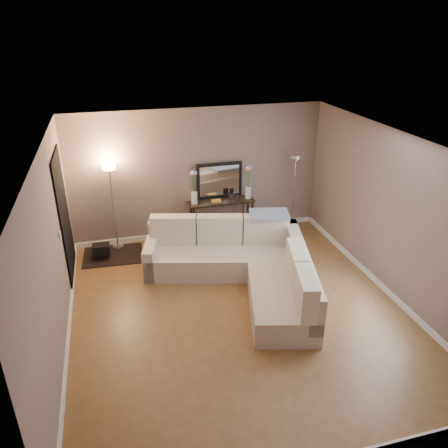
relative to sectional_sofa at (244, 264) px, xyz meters
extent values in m
cube|color=brown|center=(-0.33, -0.74, -0.36)|extent=(5.00, 5.50, 0.01)
cube|color=white|center=(-0.33, -0.74, 2.25)|extent=(5.00, 5.50, 0.01)
cube|color=gray|center=(-0.33, 2.02, 0.95)|extent=(5.00, 0.02, 2.60)
cube|color=gray|center=(-0.33, -3.50, 0.95)|extent=(5.00, 0.02, 2.60)
cube|color=gray|center=(-2.84, -0.74, 0.95)|extent=(0.02, 5.50, 2.60)
cube|color=gray|center=(2.18, -0.74, 0.95)|extent=(0.02, 5.50, 2.60)
cube|color=white|center=(-0.33, 1.99, -0.30)|extent=(5.00, 0.03, 0.10)
cube|color=white|center=(-2.81, -0.74, -0.30)|extent=(0.03, 5.50, 0.10)
cube|color=white|center=(2.16, -0.74, -0.30)|extent=(0.03, 5.50, 0.10)
cube|color=black|center=(-2.81, 0.96, 0.75)|extent=(0.02, 1.20, 2.20)
cube|color=white|center=(-2.81, 0.11, 0.85)|extent=(0.02, 0.08, 0.12)
cube|color=beige|center=(-0.24, 0.47, -0.14)|extent=(2.82, 1.56, 0.41)
cube|color=beige|center=(-0.15, 0.82, 0.14)|extent=(2.64, 0.86, 0.58)
cube|color=beige|center=(-1.46, 0.78, -0.06)|extent=(0.41, 0.94, 0.58)
cube|color=beige|center=(0.29, -1.00, -0.14)|extent=(1.31, 1.83, 0.41)
cube|color=beige|center=(0.75, -0.64, 0.14)|extent=(0.84, 2.54, 0.58)
cube|color=beige|center=(-1.03, 0.92, 0.33)|extent=(0.83, 0.42, 0.54)
cube|color=beige|center=(-0.23, 0.72, 0.33)|extent=(0.83, 0.42, 0.54)
cube|color=beige|center=(0.57, 0.51, 0.33)|extent=(0.83, 0.42, 0.54)
cube|color=beige|center=(0.60, -0.76, 0.33)|extent=(0.40, 0.77, 0.54)
cube|color=beige|center=(0.41, -1.51, 0.33)|extent=(0.40, 0.77, 0.54)
cube|color=#7F8CA3|center=(0.62, 0.53, 0.61)|extent=(0.74, 0.52, 0.09)
cube|color=black|center=(0.07, 1.73, 0.43)|extent=(1.31, 0.36, 0.04)
cube|color=black|center=(-0.53, 1.58, 0.03)|extent=(0.05, 0.05, 0.76)
cube|color=black|center=(-0.53, 1.87, 0.03)|extent=(0.05, 0.05, 0.76)
cube|color=black|center=(0.68, 1.60, 0.03)|extent=(0.05, 0.05, 0.76)
cube|color=black|center=(0.68, 1.88, 0.03)|extent=(0.05, 0.05, 0.76)
cube|color=black|center=(0.07, 1.73, -0.17)|extent=(1.23, 0.33, 0.03)
cube|color=#BF3333|center=(-0.46, 1.73, -0.06)|extent=(0.03, 0.16, 0.19)
cube|color=#3359A5|center=(-0.42, 1.73, -0.05)|extent=(0.04, 0.16, 0.21)
cube|color=gold|center=(-0.37, 1.73, -0.04)|extent=(0.04, 0.16, 0.23)
cube|color=#3F7F4C|center=(-0.32, 1.73, -0.06)|extent=(0.05, 0.16, 0.19)
cube|color=#994C99|center=(-0.27, 1.73, -0.05)|extent=(0.03, 0.16, 0.21)
cube|color=orange|center=(-0.23, 1.73, -0.04)|extent=(0.04, 0.16, 0.23)
cube|color=#262626|center=(-0.19, 1.73, -0.06)|extent=(0.04, 0.16, 0.19)
cube|color=#4C99B2|center=(-0.13, 1.73, -0.05)|extent=(0.05, 0.16, 0.21)
cube|color=#B2A58C|center=(-0.08, 1.73, -0.04)|extent=(0.03, 0.16, 0.23)
cube|color=brown|center=(-0.04, 1.73, -0.06)|extent=(0.04, 0.16, 0.19)
cube|color=navy|center=(0.00, 1.73, -0.05)|extent=(0.04, 0.16, 0.21)
cube|color=gold|center=(0.06, 1.73, -0.04)|extent=(0.05, 0.16, 0.23)
cube|color=black|center=(0.07, 1.90, 0.82)|extent=(0.92, 0.05, 0.72)
cube|color=white|center=(0.07, 1.88, 0.82)|extent=(0.80, 0.02, 0.60)
cube|color=gold|center=(-0.05, 1.70, 0.47)|extent=(0.18, 0.12, 0.04)
cube|color=black|center=(0.26, 1.68, 0.52)|extent=(0.10, 0.02, 0.13)
cube|color=black|center=(0.38, 1.68, 0.51)|extent=(0.08, 0.02, 0.11)
cylinder|color=silver|center=(-0.48, 1.73, 0.57)|extent=(0.12, 0.12, 0.24)
cylinder|color=#38722D|center=(-0.50, 1.73, 0.85)|extent=(0.10, 0.01, 0.41)
sphere|color=#E5598C|center=(-0.52, 1.73, 1.06)|extent=(0.07, 0.07, 0.07)
cylinder|color=#38722D|center=(-0.49, 1.73, 0.86)|extent=(0.06, 0.01, 0.44)
sphere|color=white|center=(-0.50, 1.73, 1.08)|extent=(0.07, 0.07, 0.07)
cylinder|color=#38722D|center=(-0.48, 1.73, 0.87)|extent=(0.01, 0.01, 0.46)
sphere|color=#598CE5|center=(-0.48, 1.73, 1.10)|extent=(0.07, 0.07, 0.07)
cylinder|color=#38722D|center=(-0.47, 1.73, 0.85)|extent=(0.05, 0.01, 0.42)
sphere|color=#E58C4C|center=(-0.46, 1.73, 1.06)|extent=(0.07, 0.07, 0.07)
cylinder|color=#38722D|center=(-0.46, 1.73, 0.86)|extent=(0.10, 0.01, 0.43)
sphere|color=#D866B2|center=(-0.44, 1.73, 1.08)|extent=(0.07, 0.07, 0.07)
cylinder|color=silver|center=(0.63, 1.74, 0.57)|extent=(0.12, 0.12, 0.24)
cylinder|color=#38722D|center=(0.61, 1.74, 0.85)|extent=(0.10, 0.01, 0.41)
sphere|color=#E5598C|center=(0.59, 1.74, 1.06)|extent=(0.07, 0.07, 0.07)
cylinder|color=#38722D|center=(0.62, 1.74, 0.86)|extent=(0.06, 0.01, 0.44)
sphere|color=white|center=(0.61, 1.74, 1.08)|extent=(0.07, 0.07, 0.07)
cylinder|color=#38722D|center=(0.63, 1.74, 0.87)|extent=(0.01, 0.01, 0.46)
sphere|color=#598CE5|center=(0.63, 1.74, 1.10)|extent=(0.07, 0.07, 0.07)
cylinder|color=#38722D|center=(0.64, 1.74, 0.85)|extent=(0.05, 0.01, 0.42)
sphere|color=#E58C4C|center=(0.65, 1.74, 1.06)|extent=(0.07, 0.07, 0.07)
cylinder|color=#38722D|center=(0.64, 1.74, 0.86)|extent=(0.10, 0.01, 0.43)
sphere|color=#D866B2|center=(0.67, 1.74, 1.08)|extent=(0.07, 0.07, 0.07)
cylinder|color=silver|center=(-2.02, 1.82, -0.34)|extent=(0.23, 0.23, 0.03)
cylinder|color=silver|center=(-2.02, 1.82, 0.46)|extent=(0.02, 0.02, 1.60)
cylinder|color=#FFBF72|center=(-2.02, 1.82, 1.29)|extent=(0.25, 0.25, 0.07)
cylinder|color=silver|center=(1.58, 1.66, -0.34)|extent=(0.26, 0.26, 0.03)
cylinder|color=silver|center=(1.58, 1.66, 0.45)|extent=(0.03, 0.03, 1.58)
cylinder|color=silver|center=(1.58, 1.66, 1.27)|extent=(0.28, 0.28, 0.07)
cube|color=black|center=(-2.12, 1.50, -0.34)|extent=(1.14, 0.88, 0.01)
cube|color=black|center=(-2.32, 1.43, -0.16)|extent=(0.32, 0.24, 0.20)
camera|label=1|loc=(-1.96, -6.05, 3.72)|focal=35.00mm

